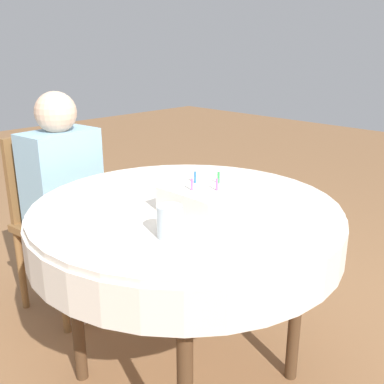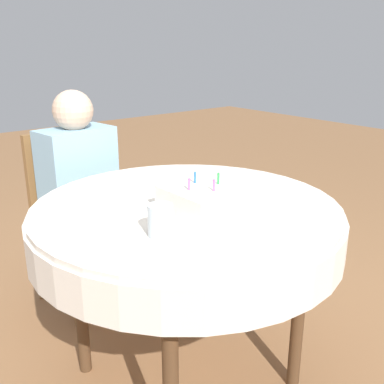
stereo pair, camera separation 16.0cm
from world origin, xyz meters
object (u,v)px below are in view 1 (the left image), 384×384
object	(u,v)px
person	(65,184)
birthday_cake	(207,199)
chair	(57,214)
drinking_glass	(170,222)

from	to	relation	value
person	birthday_cake	bearing A→B (deg)	-94.36
chair	person	xyz separation A→B (m)	(0.01, -0.09, 0.18)
person	birthday_cake	xyz separation A→B (m)	(0.04, -0.90, 0.14)
drinking_glass	birthday_cake	bearing A→B (deg)	17.02
drinking_glass	chair	bearing A→B (deg)	79.67
person	drinking_glass	xyz separation A→B (m)	(-0.21, -0.97, 0.14)
chair	drinking_glass	bearing A→B (deg)	-107.15
person	birthday_cake	world-z (taller)	person
birthday_cake	drinking_glass	world-z (taller)	birthday_cake
person	birthday_cake	distance (m)	0.91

